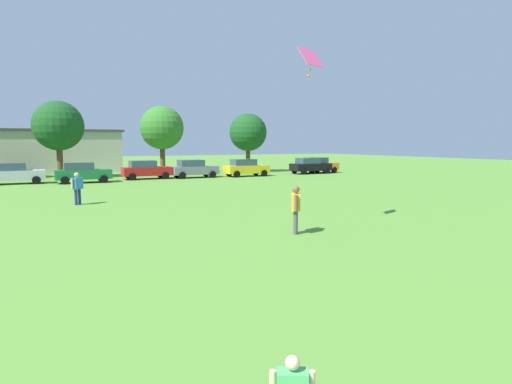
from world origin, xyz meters
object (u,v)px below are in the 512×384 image
Objects in this scene: parked_car_silver_1 at (14,173)px; tree_center at (58,126)px; bystander_near_trees at (77,186)px; parked_car_gray_4 at (194,169)px; parked_car_orange_7 at (318,165)px; parked_car_red_3 at (146,170)px; tree_far_right at (248,133)px; adult_bystander at (296,205)px; kite at (311,59)px; tree_right at (162,128)px; parked_car_black_6 at (310,166)px; parked_car_green_2 at (82,172)px; parked_car_yellow_5 at (246,168)px.

tree_center is at bearing 53.72° from parked_car_silver_1.
tree_center is (0.15, 19.73, 3.78)m from bystander_near_trees.
parked_car_orange_7 is at bearing 1.54° from parked_car_gray_4.
parked_car_red_3 is 13.89m from tree_far_right.
adult_bystander reaches higher than parked_car_gray_4.
parked_car_red_3 is (-0.66, 25.35, -5.55)m from kite.
tree_right reaches higher than parked_car_silver_1.
bystander_near_trees reaches higher than parked_car_orange_7.
adult_bystander reaches higher than parked_car_black_6.
tree_center reaches higher than adult_bystander.
parked_car_green_2 is 1.00× the size of parked_car_red_3.
parked_car_red_3 is at bearing 22.94° from bystander_near_trees.
tree_right is (3.91, 32.93, 3.80)m from adult_bystander.
parked_car_gray_4 is at bearing 5.37° from parked_car_green_2.
parked_car_yellow_5 and parked_car_black_6 have the same top height.
parked_car_black_6 is 16.22m from tree_right.
tree_far_right is (13.20, 31.18, 3.39)m from adult_bystander.
kite is at bearing -94.70° from tree_right.
parked_car_silver_1 and parked_car_red_3 have the same top height.
parked_car_orange_7 is at bearing 26.32° from parked_car_black_6.
tree_center is (-7.48, 30.11, -1.61)m from kite.
parked_car_gray_4 is (3.69, 24.85, -5.55)m from kite.
kite is 30.05m from parked_car_black_6.
parked_car_orange_7 is (19.34, 26.33, -0.17)m from adult_bystander.
parked_car_black_6 is at bearing -153.68° from parked_car_orange_7.
bystander_near_trees is 27.95m from tree_far_right.
parked_car_orange_7 is at bearing -10.82° from tree_center.
parked_car_yellow_5 is 10.62m from tree_right.
tree_center reaches higher than tree_far_right.
parked_car_yellow_5 is at bearing -177.50° from parked_car_black_6.
kite reaches higher than parked_car_gray_4.
tree_far_right reaches higher than parked_car_red_3.
bystander_near_trees is at bearing -115.55° from tree_right.
kite is 0.17× the size of tree_right.
tree_center reaches higher than kite.
parked_car_red_3 is at bearing -159.36° from tree_far_right.
tree_far_right is at bearing -0.10° from tree_center.
parked_car_gray_4 and parked_car_black_6 have the same top height.
parked_car_yellow_5 is at bearing 70.01° from kite.
parked_car_yellow_5 is (8.78, 24.14, -5.55)m from kite.
parked_car_orange_7 is at bearing -38.31° from tree_far_right.
parked_car_green_2 and parked_car_orange_7 have the same top height.
adult_bystander is at bearing -111.76° from parked_car_yellow_5.
parked_car_silver_1 and parked_car_gray_4 have the same top height.
kite is 0.28× the size of parked_car_gray_4.
parked_car_gray_4 and parked_car_orange_7 have the same top height.
parked_car_black_6 is at bearing -2.90° from parked_car_red_3.
parked_car_black_6 is 1.70m from parked_car_orange_7.
adult_bystander reaches higher than parked_car_silver_1.
adult_bystander is at bearing -139.66° from kite.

